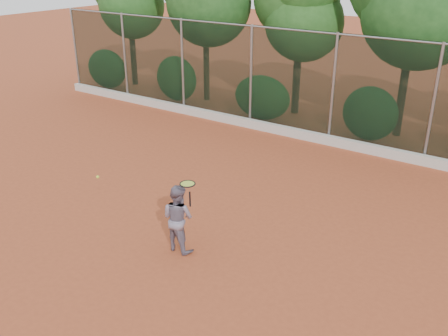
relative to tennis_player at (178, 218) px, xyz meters
The scene contains 6 objects.
ground 0.98m from the tennis_player, 89.40° to the left, with size 80.00×80.00×0.00m, color #A24726.
concrete_curb 7.49m from the tennis_player, 89.95° to the left, with size 24.00×0.20×0.30m, color beige.
tennis_player is the anchor object (origin of this frame).
chainlink_fence 7.73m from the tennis_player, 89.95° to the left, with size 24.09×0.09×3.50m.
tennis_racket 1.03m from the tennis_player, 22.91° to the right, with size 0.40×0.40×0.52m.
tennis_ball_in_flight 2.00m from the tennis_player, 168.83° to the right, with size 0.07×0.07×0.07m.
Camera 1 is at (5.81, -7.46, 5.74)m, focal length 40.00 mm.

